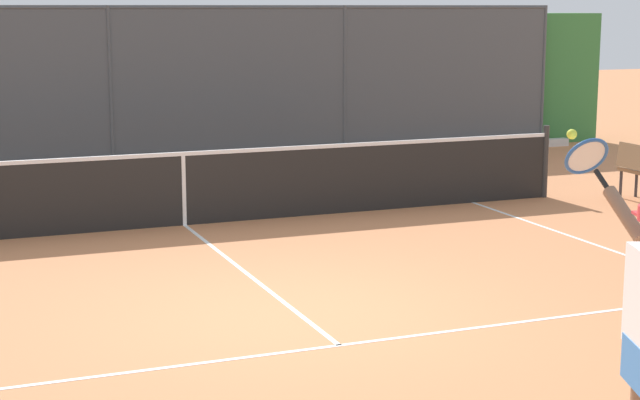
% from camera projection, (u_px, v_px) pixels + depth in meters
% --- Properties ---
extents(ground_plane, '(60.00, 60.00, 0.00)m').
position_uv_depth(ground_plane, '(301.00, 316.00, 9.51)').
color(ground_plane, '#C67A4C').
extents(court_line_markings, '(8.60, 9.52, 0.01)m').
position_uv_depth(court_line_markings, '(356.00, 358.00, 8.35)').
color(court_line_markings, white).
rests_on(court_line_markings, ground).
extents(fence_backdrop, '(20.39, 1.37, 2.81)m').
position_uv_depth(fence_backdrop, '(104.00, 91.00, 18.32)').
color(fence_backdrop, '#474C51').
rests_on(fence_backdrop, ground).
extents(tennis_net, '(11.05, 0.09, 1.07)m').
position_uv_depth(tennis_net, '(184.00, 188.00, 13.35)').
color(tennis_net, '#2D2D2D').
rests_on(tennis_net, ground).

